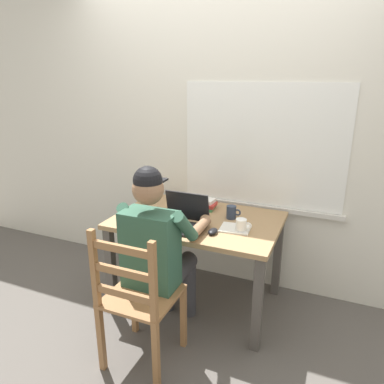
{
  "coord_description": "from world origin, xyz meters",
  "views": [
    {
      "loc": [
        0.95,
        -2.34,
        1.76
      ],
      "look_at": [
        -0.02,
        -0.05,
        0.94
      ],
      "focal_mm": 33.69,
      "sensor_mm": 36.0,
      "label": 1
    }
  ],
  "objects": [
    {
      "name": "coffee_mug_dark",
      "position": [
        0.24,
        0.1,
        0.77
      ],
      "size": [
        0.11,
        0.07,
        0.1
      ],
      "color": "#2D384C",
      "rests_on": "desk"
    },
    {
      "name": "seated_person",
      "position": [
        -0.08,
        -0.48,
        0.69
      ],
      "size": [
        0.5,
        0.6,
        1.25
      ],
      "color": "#2D5642",
      "rests_on": "ground"
    },
    {
      "name": "laptop",
      "position": [
        -0.04,
        -0.18,
        0.78
      ],
      "size": [
        0.33,
        0.27,
        0.23
      ],
      "color": "black",
      "rests_on": "desk"
    },
    {
      "name": "ground_plane",
      "position": [
        0.0,
        0.0,
        0.0
      ],
      "size": [
        8.0,
        8.0,
        0.0
      ],
      "primitive_type": "plane",
      "color": "#56514C"
    },
    {
      "name": "computer_mouse",
      "position": [
        0.2,
        -0.22,
        0.74
      ],
      "size": [
        0.06,
        0.1,
        0.03
      ],
      "primitive_type": "ellipsoid",
      "color": "black",
      "rests_on": "desk"
    },
    {
      "name": "book_stack_main",
      "position": [
        -0.02,
        0.22,
        0.76
      ],
      "size": [
        0.17,
        0.16,
        0.08
      ],
      "color": "#38844C",
      "rests_on": "desk"
    },
    {
      "name": "wooden_chair",
      "position": [
        -0.08,
        -0.76,
        0.47
      ],
      "size": [
        0.42,
        0.42,
        0.95
      ],
      "color": "olive",
      "rests_on": "ground"
    },
    {
      "name": "coffee_mug_white",
      "position": [
        0.37,
        -0.11,
        0.77
      ],
      "size": [
        0.11,
        0.07,
        0.09
      ],
      "color": "white",
      "rests_on": "desk"
    },
    {
      "name": "paper_pile_near_laptop",
      "position": [
        0.32,
        -0.09,
        0.73
      ],
      "size": [
        0.22,
        0.19,
        0.01
      ],
      "primitive_type": "cube",
      "rotation": [
        0.0,
        0.0,
        0.09
      ],
      "color": "silver",
      "rests_on": "desk"
    },
    {
      "name": "back_wall",
      "position": [
        0.01,
        0.48,
        1.3
      ],
      "size": [
        6.0,
        0.08,
        2.6
      ],
      "color": "silver",
      "rests_on": "ground"
    },
    {
      "name": "desk",
      "position": [
        0.0,
        0.0,
        0.63
      ],
      "size": [
        1.23,
        0.81,
        0.72
      ],
      "color": "#9E7A51",
      "rests_on": "ground"
    }
  ]
}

